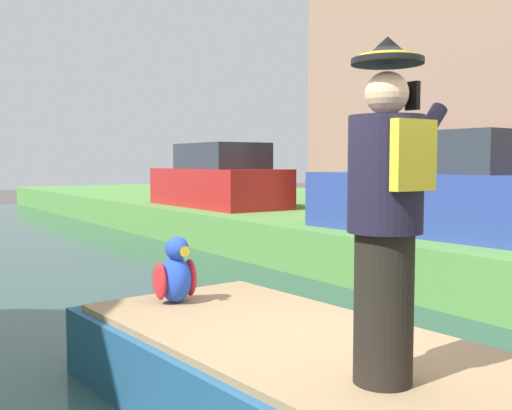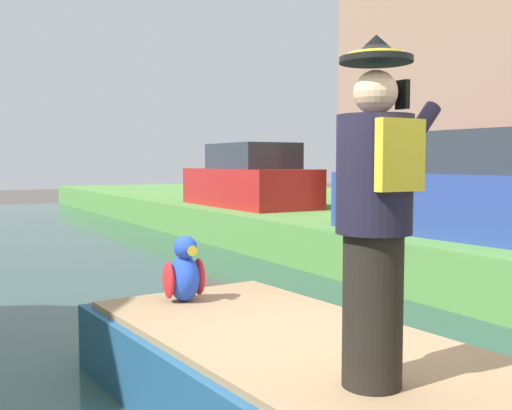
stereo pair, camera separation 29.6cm
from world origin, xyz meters
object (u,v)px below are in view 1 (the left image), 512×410
object	(u,v)px
boat	(311,385)
parked_car_blue	(440,191)
person_pirate	(386,213)
parked_car_red	(218,180)
parrot_plush	(176,274)

from	to	relation	value
boat	parked_car_blue	distance (m)	5.68
person_pirate	parked_car_red	size ratio (longest dim) A/B	0.46
person_pirate	parked_car_blue	world-z (taller)	person_pirate
parrot_plush	boat	bearing A→B (deg)	-79.92
boat	parked_car_blue	size ratio (longest dim) A/B	1.05
parrot_plush	parked_car_red	distance (m)	9.41
boat	parked_car_red	distance (m)	10.62
boat	person_pirate	xyz separation A→B (m)	(-0.16, -0.82, 1.23)
person_pirate	parked_car_blue	xyz separation A→B (m)	(4.95, 3.69, -0.17)
parked_car_red	person_pirate	bearing A→B (deg)	-115.79
boat	parked_car_red	size ratio (longest dim) A/B	1.08
person_pirate	parked_car_red	bearing A→B (deg)	73.25
parked_car_blue	person_pirate	bearing A→B (deg)	-143.33
parrot_plush	parked_car_blue	xyz separation A→B (m)	(5.05, 1.37, 0.51)
parrot_plush	parked_car_red	xyz separation A→B (m)	(5.05, 7.93, 0.51)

